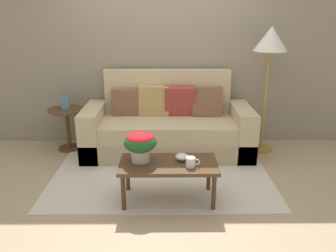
# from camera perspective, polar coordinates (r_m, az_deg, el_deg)

# --- Properties ---
(ground_plane) EXTENTS (14.00, 14.00, 0.00)m
(ground_plane) POSITION_cam_1_polar(r_m,az_deg,el_deg) (3.94, -1.15, -8.46)
(ground_plane) COLOR tan
(wall_back) EXTENTS (6.40, 0.12, 2.89)m
(wall_back) POSITION_cam_1_polar(r_m,az_deg,el_deg) (4.72, -1.09, 14.42)
(wall_back) COLOR gray
(wall_back) RESTS_ON ground
(area_rug) EXTENTS (2.50, 1.84, 0.01)m
(area_rug) POSITION_cam_1_polar(r_m,az_deg,el_deg) (4.04, -1.13, -7.64)
(area_rug) COLOR beige
(area_rug) RESTS_ON ground
(couch) EXTENTS (2.20, 0.87, 1.07)m
(couch) POSITION_cam_1_polar(r_m,az_deg,el_deg) (4.48, -0.04, -0.28)
(couch) COLOR tan
(couch) RESTS_ON ground
(coffee_table) EXTENTS (0.96, 0.48, 0.41)m
(coffee_table) POSITION_cam_1_polar(r_m,az_deg,el_deg) (3.30, 0.08, -7.05)
(coffee_table) COLOR #442D1B
(coffee_table) RESTS_ON ground
(side_table) EXTENTS (0.47, 0.47, 0.58)m
(side_table) POSITION_cam_1_polar(r_m,az_deg,el_deg) (4.74, -16.86, 0.76)
(side_table) COLOR #4C331E
(side_table) RESTS_ON ground
(floor_lamp) EXTENTS (0.43, 0.43, 1.66)m
(floor_lamp) POSITION_cam_1_polar(r_m,az_deg,el_deg) (4.50, 17.12, 13.03)
(floor_lamp) COLOR olive
(floor_lamp) RESTS_ON ground
(potted_plant) EXTENTS (0.32, 0.32, 0.30)m
(potted_plant) POSITION_cam_1_polar(r_m,az_deg,el_deg) (3.26, -4.79, -2.90)
(potted_plant) COLOR #B7B2A8
(potted_plant) RESTS_ON coffee_table
(coffee_mug) EXTENTS (0.13, 0.09, 0.10)m
(coffee_mug) POSITION_cam_1_polar(r_m,az_deg,el_deg) (3.19, 3.95, -6.18)
(coffee_mug) COLOR white
(coffee_mug) RESTS_ON coffee_table
(snack_bowl) EXTENTS (0.13, 0.13, 0.07)m
(snack_bowl) POSITION_cam_1_polar(r_m,az_deg,el_deg) (3.33, 2.42, -5.28)
(snack_bowl) COLOR silver
(snack_bowl) RESTS_ON coffee_table
(table_vase) EXTENTS (0.13, 0.13, 0.25)m
(table_vase) POSITION_cam_1_polar(r_m,az_deg,el_deg) (4.66, -17.24, 4.02)
(table_vase) COLOR slate
(table_vase) RESTS_ON side_table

